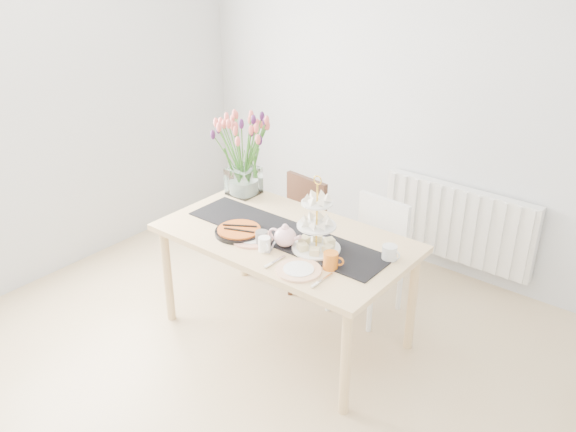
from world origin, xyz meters
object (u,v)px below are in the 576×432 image
Objects in this scene: chair_brown at (297,222)px; plate_right at (299,270)px; dining_table at (285,246)px; tulip_vase at (242,141)px; teapot at (285,237)px; mug_white at (264,244)px; radiator at (457,224)px; chair_white at (373,248)px; cream_jug at (389,253)px; tart_tin at (239,231)px; plate_left at (252,238)px; mug_orange at (331,261)px; cake_stand at (316,232)px; mug_grey at (262,238)px.

plate_right is (0.75, -0.95, 0.30)m from chair_brown.
tulip_vase is (-0.64, 0.31, 0.48)m from dining_table.
chair_brown is at bearing 115.12° from teapot.
radiator is at bearing 100.06° from mug_white.
dining_table is 1.95× the size of chair_white.
tulip_vase reaches higher than cream_jug.
tart_tin is (-0.79, -1.58, 0.32)m from radiator.
mug_white is at bearing 168.85° from plate_right.
radiator is 4.51× the size of plate_left.
mug_orange is at bearing 37.96° from mug_white.
dining_table is 0.23m from plate_left.
cream_jug reaches higher than chair_brown.
tulip_vase reaches higher than tart_tin.
mug_orange is (0.19, -0.12, -0.07)m from cake_stand.
cake_stand is at bearing -7.94° from dining_table.
teapot reaches higher than plate_left.
cake_stand is at bearing -101.17° from radiator.
teapot is 2.41× the size of mug_grey.
chair_brown is 7.78× the size of mug_orange.
chair_brown is 0.93m from plate_left.
dining_table is 6.10× the size of plate_right.
tart_tin is at bearing -116.63° from radiator.
cake_stand reaches higher than cream_jug.
plate_right is at bearing -29.20° from mug_grey.
chair_brown is at bearing 122.34° from dining_table.
plate_left is (-0.40, -0.81, 0.28)m from chair_white.
cake_stand is 0.24m from mug_orange.
radiator is 1.80m from tart_tin.
chair_white is 0.94m from mug_grey.
mug_orange is at bearing -19.01° from dining_table.
teapot is at bearing 15.18° from mug_grey.
cream_jug is at bearing -18.78° from chair_brown.
chair_white is 1.90× the size of cake_stand.
tulip_vase is 2.72× the size of plate_left.
chair_brown reaches higher than plate_left.
mug_grey is at bearing -153.60° from cake_stand.
plate_left is at bearing 154.40° from mug_orange.
tulip_vase reaches higher than chair_brown.
tulip_vase is at bearing -116.47° from chair_brown.
chair_white is at bearing 75.74° from mug_orange.
dining_table is 5.22× the size of tart_tin.
radiator is 13.34× the size of mug_grey.
plate_right reaches higher than radiator.
tulip_vase is 1.68× the size of cake_stand.
dining_table is 17.78× the size of mug_grey.
tart_tin is 0.28m from mug_white.
mug_white is 0.87× the size of mug_orange.
mug_grey is at bearing -110.22° from radiator.
mug_grey is (-0.70, -0.33, 0.00)m from cream_jug.
tulip_vase is 8.19× the size of mug_white.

